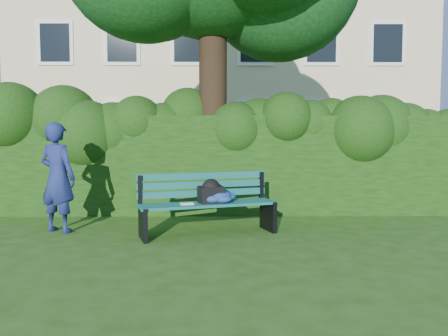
{
  "coord_description": "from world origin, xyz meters",
  "views": [
    {
      "loc": [
        -0.05,
        -6.04,
        1.43
      ],
      "look_at": [
        0.0,
        0.6,
        0.95
      ],
      "focal_mm": 35.0,
      "sensor_mm": 36.0,
      "label": 1
    }
  ],
  "objects": [
    {
      "name": "man_reading",
      "position": [
        -2.48,
        0.45,
        0.82
      ],
      "size": [
        0.7,
        0.59,
        1.64
      ],
      "primitive_type": "imported",
      "rotation": [
        0.0,
        0.0,
        2.76
      ],
      "color": "navy",
      "rests_on": "ground"
    },
    {
      "name": "ground",
      "position": [
        0.0,
        0.0,
        0.0
      ],
      "size": [
        80.0,
        80.0,
        0.0
      ],
      "primitive_type": "plane",
      "color": "#294C10",
      "rests_on": "ground"
    },
    {
      "name": "apartment_building",
      "position": [
        -0.0,
        13.99,
        6.0
      ],
      "size": [
        16.0,
        8.08,
        12.0
      ],
      "color": "beige",
      "rests_on": "ground"
    },
    {
      "name": "hedge",
      "position": [
        0.0,
        2.2,
        0.9
      ],
      "size": [
        10.0,
        1.0,
        1.8
      ],
      "color": "black",
      "rests_on": "ground"
    },
    {
      "name": "park_bench",
      "position": [
        -0.21,
        0.29,
        0.5
      ],
      "size": [
        2.06,
        1.16,
        0.89
      ],
      "rotation": [
        0.0,
        0.0,
        0.32
      ],
      "color": "#0D413D",
      "rests_on": "ground"
    }
  ]
}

